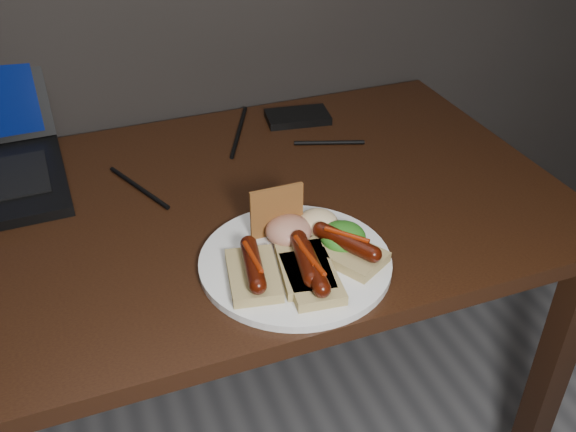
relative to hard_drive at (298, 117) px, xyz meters
The scene contains 12 objects.
desk 0.44m from the hard_drive, 144.10° to the right, with size 1.40×0.70×0.75m.
hard_drive is the anchor object (origin of this frame).
desk_cables 0.36m from the hard_drive, 162.09° to the right, with size 0.90×0.36×0.01m.
plate 0.49m from the hard_drive, 112.03° to the right, with size 0.29×0.29×0.01m, color white.
bread_sausage_left 0.54m from the hard_drive, 118.29° to the right, with size 0.09×0.13×0.04m.
bread_sausage_center 0.52m from the hard_drive, 110.49° to the right, with size 0.09×0.13×0.04m.
bread_sausage_right 0.49m from the hard_drive, 103.17° to the right, with size 0.12×0.13×0.04m.
bread_sausage_extra 0.55m from the hard_drive, 109.47° to the right, with size 0.08×0.12×0.04m.
crispbread 0.43m from the hard_drive, 115.96° to the right, with size 0.09×0.01×0.09m, color #A4652D.
salad_greens 0.47m from the hard_drive, 103.12° to the right, with size 0.07×0.07×0.04m, color #1B5010.
salsa_mound 0.45m from the hard_drive, 113.38° to the right, with size 0.07×0.07×0.04m, color maroon.
coleslaw_mound 0.42m from the hard_drive, 107.30° to the right, with size 0.06×0.06×0.04m, color silver.
Camera 1 is at (-0.12, 0.48, 1.36)m, focal length 40.00 mm.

